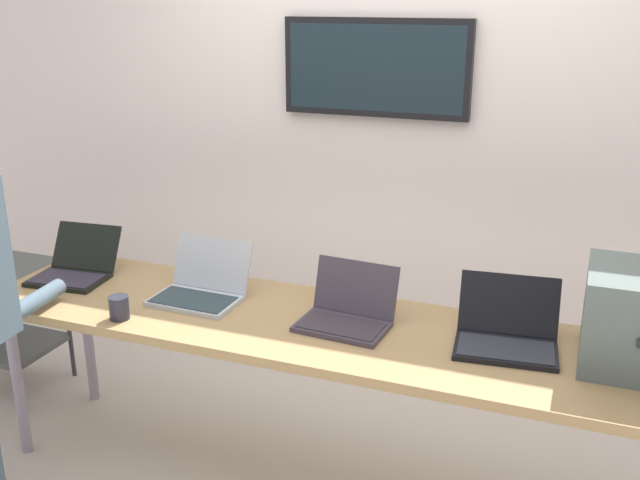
# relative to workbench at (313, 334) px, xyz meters

# --- Properties ---
(back_wall) EXTENTS (8.00, 0.11, 2.76)m
(back_wall) POSITION_rel_workbench_xyz_m (-0.00, 1.13, 0.66)
(back_wall) COLOR silver
(back_wall) RESTS_ON ground
(workbench) EXTENTS (2.90, 0.70, 0.78)m
(workbench) POSITION_rel_workbench_xyz_m (0.00, 0.00, 0.00)
(workbench) COLOR #9C7B4E
(workbench) RESTS_ON ground
(laptop_station_0) EXTENTS (0.36, 0.37, 0.22)m
(laptop_station_0) POSITION_rel_workbench_xyz_m (-1.22, 0.06, 0.10)
(laptop_station_0) COLOR black
(laptop_station_0) RESTS_ON workbench
(laptop_station_1) EXTENTS (0.38, 0.33, 0.24)m
(laptop_station_1) POSITION_rel_workbench_xyz_m (-0.54, 0.06, 0.11)
(laptop_station_1) COLOR #AEB5BB
(laptop_station_1) RESTS_ON workbench
(laptop_station_2) EXTENTS (0.37, 0.31, 0.23)m
(laptop_station_2) POSITION_rel_workbench_xyz_m (0.13, 0.03, 0.11)
(laptop_station_2) COLOR #3A343F
(laptop_station_2) RESTS_ON workbench
(laptop_station_3) EXTENTS (0.40, 0.36, 0.24)m
(laptop_station_3) POSITION_rel_workbench_xyz_m (0.75, 0.07, 0.11)
(laptop_station_3) COLOR black
(laptop_station_3) RESTS_ON workbench
(coffee_mug) EXTENTS (0.08, 0.08, 0.10)m
(coffee_mug) POSITION_rel_workbench_xyz_m (-0.75, -0.25, 0.10)
(coffee_mug) COLOR #242530
(coffee_mug) RESTS_ON workbench
(storage_cart) EXTENTS (0.56, 0.44, 0.70)m
(storage_cart) POSITION_rel_workbench_xyz_m (-1.87, 0.21, -0.27)
(storage_cart) COLOR #464B4A
(storage_cart) RESTS_ON ground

